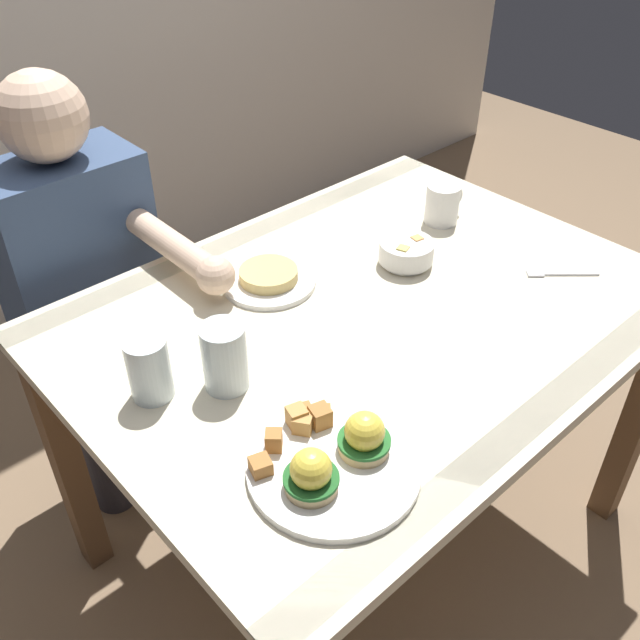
% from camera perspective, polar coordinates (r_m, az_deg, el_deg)
% --- Properties ---
extents(ground_plane, '(6.00, 6.00, 0.00)m').
position_cam_1_polar(ground_plane, '(1.94, 3.13, -16.83)').
color(ground_plane, '#7F664C').
extents(dining_table, '(1.20, 0.90, 0.74)m').
position_cam_1_polar(dining_table, '(1.48, 3.95, -2.32)').
color(dining_table, beige).
rests_on(dining_table, ground_plane).
extents(eggs_benedict_plate, '(0.27, 0.27, 0.09)m').
position_cam_1_polar(eggs_benedict_plate, '(1.08, 1.02, -11.23)').
color(eggs_benedict_plate, white).
rests_on(eggs_benedict_plate, dining_table).
extents(fruit_bowl, '(0.12, 0.12, 0.06)m').
position_cam_1_polar(fruit_bowl, '(1.54, 7.09, 5.52)').
color(fruit_bowl, white).
rests_on(fruit_bowl, dining_table).
extents(coffee_mug, '(0.11, 0.08, 0.09)m').
position_cam_1_polar(coffee_mug, '(1.71, 10.03, 9.45)').
color(coffee_mug, white).
rests_on(coffee_mug, dining_table).
extents(fork, '(0.13, 0.12, 0.00)m').
position_cam_1_polar(fork, '(1.59, 18.88, 3.62)').
color(fork, silver).
rests_on(fork, dining_table).
extents(water_glass_near, '(0.08, 0.08, 0.13)m').
position_cam_1_polar(water_glass_near, '(1.21, -7.79, -3.29)').
color(water_glass_near, silver).
rests_on(water_glass_near, dining_table).
extents(water_glass_far, '(0.07, 0.07, 0.12)m').
position_cam_1_polar(water_glass_far, '(1.22, -13.76, -4.17)').
color(water_glass_far, silver).
rests_on(water_glass_far, dining_table).
extents(side_plate, '(0.20, 0.20, 0.04)m').
position_cam_1_polar(side_plate, '(1.48, -4.22, 3.42)').
color(side_plate, white).
rests_on(side_plate, dining_table).
extents(diner_person, '(0.34, 0.54, 1.14)m').
position_cam_1_polar(diner_person, '(1.73, -18.38, 2.95)').
color(diner_person, '#33333D').
rests_on(diner_person, ground_plane).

